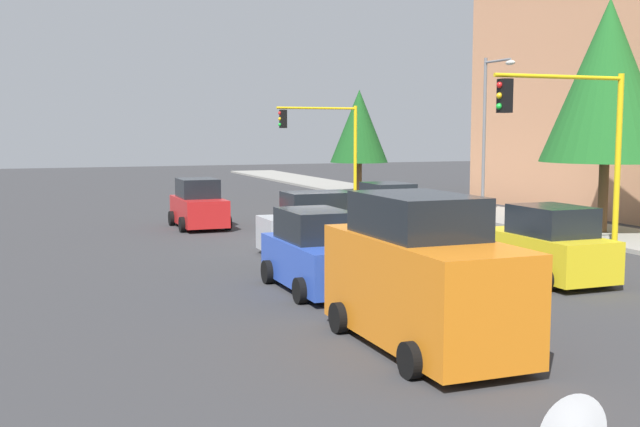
% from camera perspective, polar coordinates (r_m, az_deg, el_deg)
% --- Properties ---
extents(ground_plane, '(120.00, 120.00, 0.00)m').
position_cam_1_polar(ground_plane, '(26.84, -0.08, -2.23)').
color(ground_plane, '#353538').
extents(sidewalk_kerb, '(80.00, 4.00, 0.15)m').
position_cam_1_polar(sidewalk_kerb, '(36.09, 12.75, -0.10)').
color(sidewalk_kerb, gray).
rests_on(sidewalk_kerb, ground).
extents(lane_arrow_near, '(2.40, 1.10, 1.10)m').
position_cam_1_polar(lane_arrow_near, '(15.30, 4.93, -8.69)').
color(lane_arrow_near, silver).
rests_on(lane_arrow_near, ground).
extents(traffic_signal_near_left, '(0.36, 4.59, 5.62)m').
position_cam_1_polar(traffic_signal_near_left, '(24.17, 18.00, 6.01)').
color(traffic_signal_near_left, yellow).
rests_on(traffic_signal_near_left, ground).
extents(traffic_signal_far_left, '(0.36, 4.59, 5.23)m').
position_cam_1_polar(traffic_signal_far_left, '(41.64, 0.25, 5.90)').
color(traffic_signal_far_left, yellow).
rests_on(traffic_signal_far_left, ground).
extents(street_lamp_curbside, '(2.15, 0.28, 7.00)m').
position_cam_1_polar(street_lamp_curbside, '(34.01, 12.39, 6.75)').
color(street_lamp_curbside, slate).
rests_on(street_lamp_curbside, ground).
extents(tree_roadside_far, '(3.48, 3.48, 6.33)m').
position_cam_1_polar(tree_roadside_far, '(46.82, 2.91, 6.43)').
color(tree_roadside_far, brown).
rests_on(tree_roadside_far, ground).
extents(tree_roadside_near, '(4.73, 4.73, 8.67)m').
position_cam_1_polar(tree_roadside_near, '(30.38, 20.45, 9.15)').
color(tree_roadside_near, brown).
rests_on(tree_roadside_near, ground).
extents(delivery_van_orange, '(4.80, 2.22, 2.77)m').
position_cam_1_polar(delivery_van_orange, '(14.06, 7.49, -4.71)').
color(delivery_van_orange, orange).
rests_on(delivery_van_orange, ground).
extents(car_white, '(3.61, 2.02, 1.98)m').
position_cam_1_polar(car_white, '(28.93, 4.88, 0.15)').
color(car_white, white).
rests_on(car_white, ground).
extents(car_yellow, '(3.80, 2.07, 1.98)m').
position_cam_1_polar(car_yellow, '(21.05, 16.43, -2.34)').
color(car_yellow, yellow).
rests_on(car_yellow, ground).
extents(car_red, '(3.68, 1.99, 1.98)m').
position_cam_1_polar(car_red, '(31.46, -8.95, 0.58)').
color(car_red, red).
rests_on(car_red, ground).
extents(car_silver, '(1.98, 4.05, 1.98)m').
position_cam_1_polar(car_silver, '(24.64, 0.19, -0.88)').
color(car_silver, '#B2B5BA').
rests_on(car_silver, ground).
extents(car_blue, '(4.01, 1.95, 1.98)m').
position_cam_1_polar(car_blue, '(18.99, -0.30, -3.00)').
color(car_blue, blue).
rests_on(car_blue, ground).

